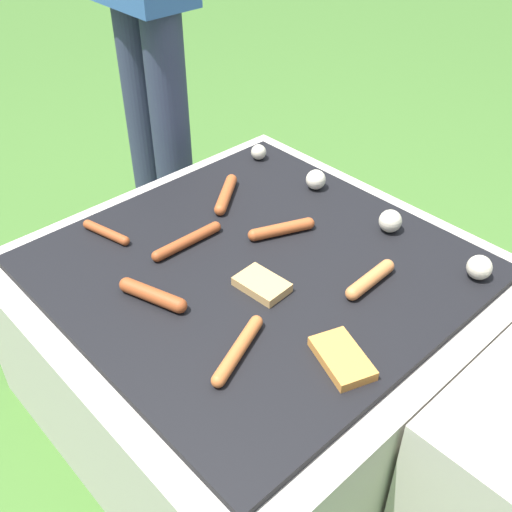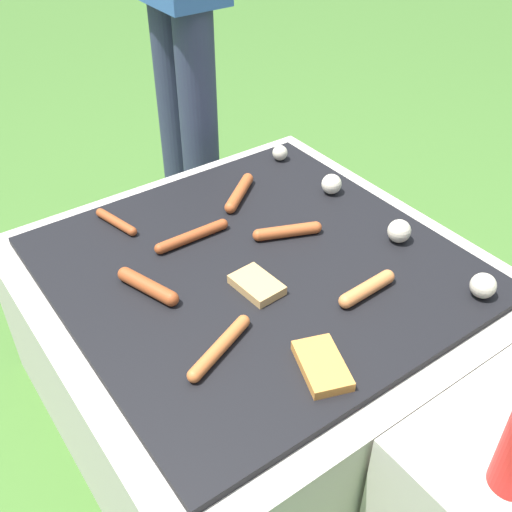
{
  "view_description": "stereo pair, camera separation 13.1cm",
  "coord_description": "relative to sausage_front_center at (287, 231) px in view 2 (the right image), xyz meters",
  "views": [
    {
      "loc": [
        0.76,
        -0.71,
        1.28
      ],
      "look_at": [
        0.0,
        0.0,
        0.47
      ],
      "focal_mm": 42.0,
      "sensor_mm": 36.0,
      "label": 1
    },
    {
      "loc": [
        0.84,
        -0.61,
        1.28
      ],
      "look_at": [
        0.0,
        0.0,
        0.47
      ],
      "focal_mm": 42.0,
      "sensor_mm": 36.0,
      "label": 2
    }
  ],
  "objects": [
    {
      "name": "ground_plane",
      "position": [
        0.04,
        -0.12,
        -0.46
      ],
      "size": [
        14.0,
        14.0,
        0.0
      ],
      "primitive_type": "plane",
      "color": "#3D6628"
    },
    {
      "name": "grill",
      "position": [
        0.04,
        -0.12,
        -0.24
      ],
      "size": [
        0.95,
        0.95,
        0.45
      ],
      "color": "#B2AA9E",
      "rests_on": "ground_plane"
    },
    {
      "name": "sausage_back_left",
      "position": [
        -0.12,
        -0.19,
        -0.0
      ],
      "size": [
        0.03,
        0.19,
        0.03
      ],
      "color": "#93421E",
      "rests_on": "grill"
    },
    {
      "name": "sausage_back_center",
      "position": [
        0.26,
        0.01,
        0.0
      ],
      "size": [
        0.04,
        0.15,
        0.03
      ],
      "color": "#C6753D",
      "rests_on": "grill"
    },
    {
      "name": "sausage_front_center",
      "position": [
        0.0,
        0.0,
        0.0
      ],
      "size": [
        0.08,
        0.16,
        0.03
      ],
      "color": "#A34C23",
      "rests_on": "grill"
    },
    {
      "name": "sausage_front_right",
      "position": [
        0.22,
        -0.33,
        -0.0
      ],
      "size": [
        0.09,
        0.17,
        0.03
      ],
      "color": "#B7602D",
      "rests_on": "grill"
    },
    {
      "name": "sausage_mid_left",
      "position": [
        -0.21,
        0.0,
        0.0
      ],
      "size": [
        0.12,
        0.14,
        0.03
      ],
      "color": "#A34C23",
      "rests_on": "grill"
    },
    {
      "name": "sausage_back_right",
      "position": [
        -0.01,
        -0.36,
        0.0
      ],
      "size": [
        0.16,
        0.07,
        0.03
      ],
      "color": "#93421E",
      "rests_on": "grill"
    },
    {
      "name": "sausage_front_left",
      "position": [
        -0.27,
        -0.31,
        -0.0
      ],
      "size": [
        0.14,
        0.05,
        0.02
      ],
      "color": "#93421E",
      "rests_on": "grill"
    },
    {
      "name": "bread_slice_right",
      "position": [
        0.11,
        -0.17,
        -0.0
      ],
      "size": [
        0.11,
        0.08,
        0.02
      ],
      "color": "tan",
      "rests_on": "grill"
    },
    {
      "name": "bread_slice_left",
      "position": [
        0.36,
        -0.2,
        -0.0
      ],
      "size": [
        0.15,
        0.11,
        0.02
      ],
      "color": "#D18438",
      "rests_on": "grill"
    },
    {
      "name": "mushroom_row",
      "position": [
        0.1,
        0.2,
        0.01
      ],
      "size": [
        0.75,
        0.07,
        0.05
      ],
      "color": "beige",
      "rests_on": "grill"
    }
  ]
}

